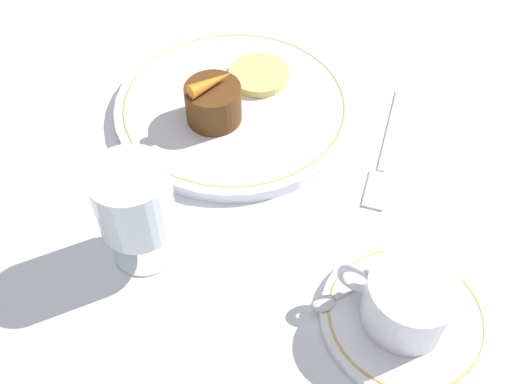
{
  "coord_description": "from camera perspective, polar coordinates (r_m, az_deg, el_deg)",
  "views": [
    {
      "loc": [
        -0.22,
        0.41,
        0.48
      ],
      "look_at": [
        -0.07,
        0.08,
        0.04
      ],
      "focal_mm": 42.0,
      "sensor_mm": 36.0,
      "label": 1
    }
  ],
  "objects": [
    {
      "name": "carrot_garnish",
      "position": [
        0.64,
        -4.23,
        10.39
      ],
      "size": [
        0.04,
        0.06,
        0.02
      ],
      "color": "orange",
      "rests_on": "dessert_cake"
    },
    {
      "name": "fork",
      "position": [
        0.67,
        12.11,
        3.25
      ],
      "size": [
        0.04,
        0.18,
        0.01
      ],
      "color": "silver",
      "rests_on": "ground_plane"
    },
    {
      "name": "dinner_plate",
      "position": [
        0.7,
        -2.07,
        8.2
      ],
      "size": [
        0.28,
        0.28,
        0.01
      ],
      "color": "white",
      "rests_on": "ground_plane"
    },
    {
      "name": "pineapple_slice",
      "position": [
        0.72,
        0.29,
        11.09
      ],
      "size": [
        0.07,
        0.07,
        0.01
      ],
      "color": "#EFE075",
      "rests_on": "dinner_plate"
    },
    {
      "name": "coffee_cup",
      "position": [
        0.53,
        14.32,
        -9.92
      ],
      "size": [
        0.1,
        0.08,
        0.05
      ],
      "color": "white",
      "rests_on": "saucer"
    },
    {
      "name": "dessert_cake",
      "position": [
        0.66,
        -4.08,
        8.43
      ],
      "size": [
        0.06,
        0.06,
        0.04
      ],
      "color": "#563314",
      "rests_on": "dinner_plate"
    },
    {
      "name": "saucer",
      "position": [
        0.55,
        14.0,
        -11.49
      ],
      "size": [
        0.15,
        0.15,
        0.01
      ],
      "color": "white",
      "rests_on": "ground_plane"
    },
    {
      "name": "spoon",
      "position": [
        0.55,
        9.44,
        -8.96
      ],
      "size": [
        0.08,
        0.1,
        0.0
      ],
      "color": "silver",
      "rests_on": "saucer"
    },
    {
      "name": "wine_glass",
      "position": [
        0.53,
        -11.51,
        -1.17
      ],
      "size": [
        0.07,
        0.07,
        0.11
      ],
      "color": "silver",
      "rests_on": "ground_plane"
    },
    {
      "name": "ground_plane",
      "position": [
        0.67,
        -2.13,
        4.89
      ],
      "size": [
        3.0,
        3.0,
        0.0
      ],
      "primitive_type": "plane",
      "color": "white"
    }
  ]
}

